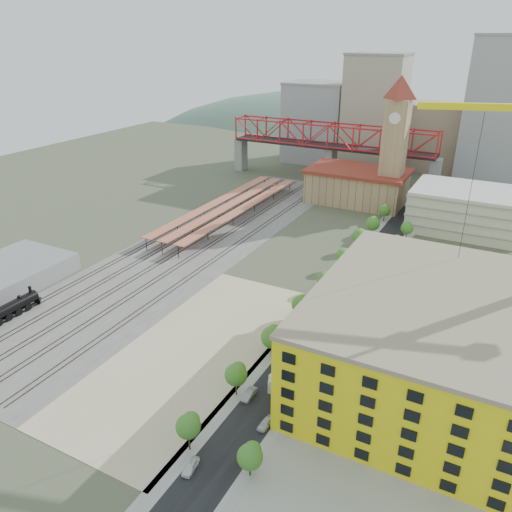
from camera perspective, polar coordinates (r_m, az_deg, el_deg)
The scene contains 31 objects.
ground at distance 129.43m, azimuth 2.54°, elevation -4.07°, with size 400.00×400.00×0.00m, color #474C38.
ballast_strip at distance 159.46m, azimuth -6.47°, elevation 1.47°, with size 36.00×165.00×0.06m, color #605E59.
dirt_lot at distance 107.82m, azimuth -6.78°, elevation -10.59°, with size 28.00×67.00×0.06m, color tan.
street_asphalt at distance 137.09m, azimuth 11.32°, elevation -2.83°, with size 12.00×170.00×0.06m, color black.
sidewalk_west at distance 138.48m, azimuth 9.15°, elevation -2.37°, with size 3.00×170.00×0.04m, color gray.
sidewalk_east at distance 135.92m, azimuth 13.52°, elevation -3.30°, with size 3.00×170.00×0.04m, color gray.
construction_pad at distance 103.51m, azimuth 21.13°, elevation -13.98°, with size 50.00×90.00×0.06m, color gray.
rail_tracks at distance 160.37m, azimuth -7.01°, elevation 1.62°, with size 26.56×160.00×0.18m.
platform_canopies at distance 182.29m, azimuth -3.03°, elevation 5.87°, with size 16.00×80.00×4.12m.
station_hall at distance 200.42m, azimuth 11.49°, elevation 7.92°, with size 38.00×24.00×13.10m.
clock_tower at distance 190.52m, azimuth 15.69°, elevation 13.50°, with size 12.00×12.00×52.00m.
parking_garage at distance 182.09m, azimuth 22.77°, elevation 4.95°, with size 34.00×26.00×14.00m, color silver.
truss_bridge at distance 224.86m, azimuth 8.55°, elevation 13.08°, with size 94.00×9.60×25.60m.
construction_building at distance 98.39m, azimuth 20.21°, elevation -9.29°, with size 44.60×50.60×18.80m.
warehouse at distance 147.80m, azimuth -26.83°, elevation -2.00°, with size 22.00×32.00×5.00m, color gray.
street_trees at distance 128.57m, azimuth 9.98°, elevation -4.65°, with size 15.40×124.40×8.00m.
skyline at distance 251.99m, azimuth 18.79°, elevation 14.20°, with size 133.00×46.00×60.00m.
distant_hills at distance 389.73m, azimuth 25.37°, elevation 0.58°, with size 647.00×264.00×227.00m.
locomotive at distance 129.24m, azimuth -27.20°, elevation -5.96°, with size 2.97×22.94×5.74m.
site_trailer_a at distance 98.58m, azimuth 2.97°, elevation -13.25°, with size 2.61×9.91×2.71m, color silver.
site_trailer_b at distance 99.59m, azimuth 3.29°, elevation -12.92°, with size 2.32×8.83×2.42m, color silver.
site_trailer_c at distance 112.63m, azimuth 6.96°, elevation -8.22°, with size 2.31×8.80×2.41m, color silver.
site_trailer_d at distance 122.41m, azimuth 9.02°, elevation -5.51°, with size 2.29×8.71×2.38m, color silver.
car_0 at distance 83.24m, azimuth -7.47°, elevation -22.77°, with size 1.58×3.93×1.34m, color white.
car_1 at distance 94.75m, azimuth -0.76°, elevation -15.53°, with size 1.44×4.14×1.36m, color gray.
car_2 at distance 123.14m, azimuth 7.63°, elevation -5.45°, with size 2.55×5.53×1.54m, color black.
car_3 at distance 141.66m, azimuth 10.76°, elevation -1.56°, with size 1.95×4.80×1.39m, color navy.
car_4 at distance 89.17m, azimuth 1.12°, elevation -18.59°, with size 1.59×3.96×1.35m, color #BDBDBD.
car_5 at distance 107.45m, azimuth 7.29°, elevation -10.34°, with size 1.43×4.11×1.35m, color #939297.
car_6 at distance 130.74m, azimuth 11.77°, elevation -3.95°, with size 2.27×4.93×1.37m, color black.
car_7 at distance 144.94m, azimuth 13.65°, elevation -1.21°, with size 2.03×4.98×1.45m, color navy.
Camera 1 is at (48.03, -103.40, 61.25)m, focal length 35.00 mm.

